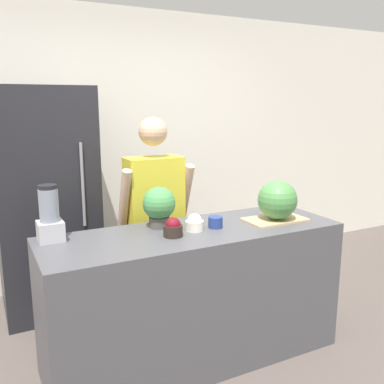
{
  "coord_description": "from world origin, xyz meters",
  "views": [
    {
      "loc": [
        -1.23,
        -2.05,
        1.74
      ],
      "look_at": [
        0.0,
        0.36,
        1.17
      ],
      "focal_mm": 40.0,
      "sensor_mm": 36.0,
      "label": 1
    }
  ],
  "objects_px": {
    "watermelon": "(277,200)",
    "blender": "(50,217)",
    "person": "(155,223)",
    "bowl_small_blue": "(215,222)",
    "bowl_cherries": "(173,228)",
    "bowl_cream": "(195,223)",
    "potted_plant": "(159,205)",
    "refrigerator": "(46,201)"
  },
  "relations": [
    {
      "from": "refrigerator",
      "to": "bowl_small_blue",
      "type": "distance_m",
      "value": 1.54
    },
    {
      "from": "potted_plant",
      "to": "bowl_cherries",
      "type": "bearing_deg",
      "value": -90.06
    },
    {
      "from": "blender",
      "to": "watermelon",
      "type": "bearing_deg",
      "value": -10.37
    },
    {
      "from": "bowl_small_blue",
      "to": "potted_plant",
      "type": "xyz_separation_m",
      "value": [
        -0.33,
        0.18,
        0.11
      ]
    },
    {
      "from": "person",
      "to": "bowl_small_blue",
      "type": "relative_size",
      "value": 16.91
    },
    {
      "from": "refrigerator",
      "to": "person",
      "type": "bearing_deg",
      "value": -45.54
    },
    {
      "from": "bowl_small_blue",
      "to": "refrigerator",
      "type": "bearing_deg",
      "value": 125.8
    },
    {
      "from": "bowl_small_blue",
      "to": "potted_plant",
      "type": "height_order",
      "value": "potted_plant"
    },
    {
      "from": "bowl_cherries",
      "to": "blender",
      "type": "relative_size",
      "value": 0.36
    },
    {
      "from": "potted_plant",
      "to": "bowl_cream",
      "type": "bearing_deg",
      "value": -44.35
    },
    {
      "from": "person",
      "to": "bowl_small_blue",
      "type": "distance_m",
      "value": 0.6
    },
    {
      "from": "bowl_small_blue",
      "to": "blender",
      "type": "xyz_separation_m",
      "value": [
        -1.02,
        0.21,
        0.11
      ]
    },
    {
      "from": "bowl_small_blue",
      "to": "watermelon",
      "type": "bearing_deg",
      "value": -7.01
    },
    {
      "from": "bowl_cream",
      "to": "blender",
      "type": "height_order",
      "value": "blender"
    },
    {
      "from": "bowl_cream",
      "to": "person",
      "type": "bearing_deg",
      "value": 96.35
    },
    {
      "from": "refrigerator",
      "to": "potted_plant",
      "type": "height_order",
      "value": "refrigerator"
    },
    {
      "from": "person",
      "to": "bowl_small_blue",
      "type": "height_order",
      "value": "person"
    },
    {
      "from": "person",
      "to": "bowl_cherries",
      "type": "distance_m",
      "value": 0.62
    },
    {
      "from": "blender",
      "to": "bowl_cherries",
      "type": "bearing_deg",
      "value": -20.56
    },
    {
      "from": "bowl_cream",
      "to": "potted_plant",
      "type": "relative_size",
      "value": 0.43
    },
    {
      "from": "bowl_cream",
      "to": "blender",
      "type": "xyz_separation_m",
      "value": [
        -0.87,
        0.21,
        0.1
      ]
    },
    {
      "from": "person",
      "to": "watermelon",
      "type": "relative_size",
      "value": 5.93
    },
    {
      "from": "watermelon",
      "to": "bowl_small_blue",
      "type": "distance_m",
      "value": 0.48
    },
    {
      "from": "bowl_small_blue",
      "to": "blender",
      "type": "height_order",
      "value": "blender"
    },
    {
      "from": "watermelon",
      "to": "blender",
      "type": "xyz_separation_m",
      "value": [
        -1.49,
        0.27,
        -0.0
      ]
    },
    {
      "from": "refrigerator",
      "to": "person",
      "type": "distance_m",
      "value": 0.99
    },
    {
      "from": "bowl_cherries",
      "to": "bowl_small_blue",
      "type": "xyz_separation_m",
      "value": [
        0.33,
        0.04,
        -0.02
      ]
    },
    {
      "from": "potted_plant",
      "to": "refrigerator",
      "type": "bearing_deg",
      "value": 118.04
    },
    {
      "from": "watermelon",
      "to": "person",
      "type": "bearing_deg",
      "value": 138.21
    },
    {
      "from": "watermelon",
      "to": "potted_plant",
      "type": "distance_m",
      "value": 0.83
    },
    {
      "from": "bowl_small_blue",
      "to": "bowl_cherries",
      "type": "bearing_deg",
      "value": -172.29
    },
    {
      "from": "watermelon",
      "to": "bowl_small_blue",
      "type": "bearing_deg",
      "value": 172.99
    },
    {
      "from": "person",
      "to": "watermelon",
      "type": "bearing_deg",
      "value": -41.79
    },
    {
      "from": "person",
      "to": "bowl_small_blue",
      "type": "xyz_separation_m",
      "value": [
        0.21,
        -0.55,
        0.12
      ]
    },
    {
      "from": "refrigerator",
      "to": "bowl_cream",
      "type": "distance_m",
      "value": 1.45
    },
    {
      "from": "watermelon",
      "to": "bowl_cream",
      "type": "relative_size",
      "value": 2.33
    },
    {
      "from": "blender",
      "to": "potted_plant",
      "type": "height_order",
      "value": "blender"
    },
    {
      "from": "bowl_cherries",
      "to": "blender",
      "type": "distance_m",
      "value": 0.75
    },
    {
      "from": "bowl_cream",
      "to": "potted_plant",
      "type": "height_order",
      "value": "potted_plant"
    },
    {
      "from": "person",
      "to": "bowl_cream",
      "type": "bearing_deg",
      "value": -83.65
    },
    {
      "from": "watermelon",
      "to": "blender",
      "type": "distance_m",
      "value": 1.51
    },
    {
      "from": "blender",
      "to": "potted_plant",
      "type": "xyz_separation_m",
      "value": [
        0.69,
        -0.04,
        0.0
      ]
    }
  ]
}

